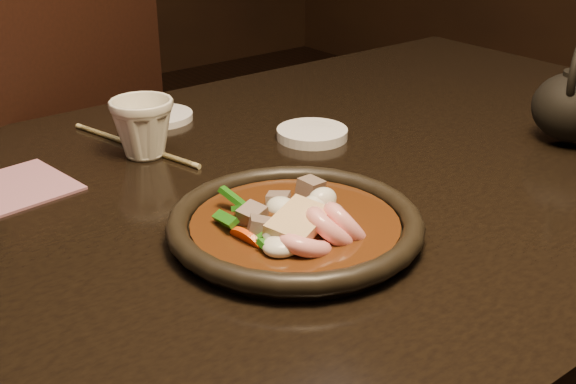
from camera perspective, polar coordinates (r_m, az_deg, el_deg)
table at (r=0.98m, az=0.07°, el=-3.12°), size 1.60×0.90×0.75m
chair at (r=1.53m, az=-18.78°, el=0.31°), size 0.61×0.61×0.98m
plate at (r=0.80m, az=0.57°, el=-2.64°), size 0.29×0.29×0.03m
stirfry at (r=0.79m, az=0.93°, el=-2.55°), size 0.15×0.17×0.06m
soy_dish at (r=1.09m, az=1.92°, el=4.64°), size 0.11×0.11×0.02m
saucer_right at (r=1.19m, az=-10.14°, el=5.90°), size 0.11×0.11×0.01m
tea_cup at (r=1.03m, az=-11.39°, el=5.14°), size 0.10×0.09×0.09m
chopsticks at (r=1.08m, az=-12.06°, el=3.67°), size 0.07×0.26×0.01m
napkin at (r=0.99m, az=-20.85°, el=0.31°), size 0.15×0.15×0.00m
teapot at (r=1.14m, az=21.66°, el=6.54°), size 0.14×0.12×0.16m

